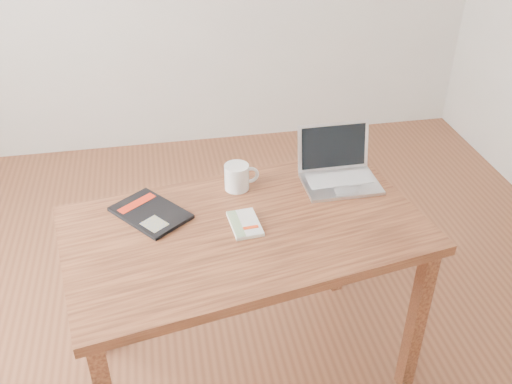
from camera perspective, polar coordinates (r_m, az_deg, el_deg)
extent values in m
plane|color=brown|center=(2.60, -3.15, -15.78)|extent=(4.00, 4.00, 0.00)
cube|color=#5B301B|center=(2.04, -1.07, -3.87)|extent=(1.38, 0.94, 0.04)
cube|color=#5B301B|center=(2.32, 15.73, -12.35)|extent=(0.06, 0.06, 0.71)
cube|color=#5B301B|center=(2.45, -16.59, -9.55)|extent=(0.06, 0.06, 0.71)
cube|color=#5B301B|center=(2.69, 8.43, -3.80)|extent=(0.06, 0.06, 0.71)
cube|color=silver|center=(2.03, -1.11, -3.21)|extent=(0.11, 0.17, 0.01)
cube|color=white|center=(2.03, -1.11, -3.19)|extent=(0.11, 0.17, 0.01)
cube|color=gray|center=(2.02, -2.02, -3.16)|extent=(0.05, 0.16, 0.00)
cube|color=red|center=(2.00, -0.53, -3.55)|extent=(0.06, 0.02, 0.00)
cube|color=black|center=(2.12, -10.51, -2.06)|extent=(0.31, 0.33, 0.01)
cube|color=#AF1F0C|center=(2.17, -11.82, -1.10)|extent=(0.15, 0.13, 0.00)
cube|color=gray|center=(2.05, -10.12, -3.15)|extent=(0.11, 0.11, 0.00)
cube|color=silver|center=(2.27, 8.47, 0.83)|extent=(0.30, 0.21, 0.01)
cube|color=silver|center=(2.29, 8.29, 1.32)|extent=(0.25, 0.11, 0.00)
cube|color=#BCBCC1|center=(2.22, 8.98, 0.16)|extent=(0.09, 0.05, 0.00)
cube|color=silver|center=(2.32, 7.73, 4.56)|extent=(0.29, 0.05, 0.19)
cube|color=black|center=(2.32, 7.77, 4.52)|extent=(0.26, 0.04, 0.17)
cylinder|color=white|center=(2.21, -1.94, 1.52)|extent=(0.10, 0.10, 0.10)
cylinder|color=black|center=(2.18, -1.97, 2.57)|extent=(0.08, 0.08, 0.01)
torus|color=white|center=(2.22, -0.59, 1.71)|extent=(0.07, 0.02, 0.07)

